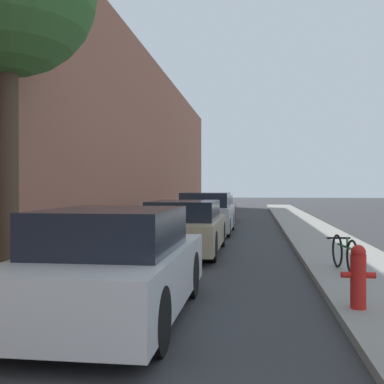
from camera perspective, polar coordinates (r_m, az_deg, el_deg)
ground_plane at (r=16.31m, az=4.45°, el=-5.22°), size 120.00×120.00×0.00m
sidewalk_left at (r=16.72m, az=-5.56°, el=-4.87°), size 2.00×52.00×0.12m
sidewalk_right at (r=16.41m, az=14.66°, el=-4.99°), size 2.00×52.00×0.12m
building_facade_left at (r=17.15m, az=-10.01°, el=8.04°), size 0.70×52.00×7.75m
parked_car_white at (r=6.07m, az=-9.23°, el=-8.78°), size 1.74×3.99×1.38m
parked_car_champagne at (r=11.88m, az=-0.78°, el=-4.29°), size 1.78×4.52×1.31m
parked_car_silver at (r=16.98m, az=1.76°, el=-2.64°), size 1.83×4.27×1.45m
parked_car_maroon at (r=22.73m, az=2.86°, el=-2.03°), size 1.76×4.17×1.26m
fire_hydrant at (r=6.40m, az=19.35°, el=-9.47°), size 0.42×0.19×0.80m
bicycle at (r=9.10m, az=17.84°, el=-7.05°), size 0.44×1.53×0.63m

